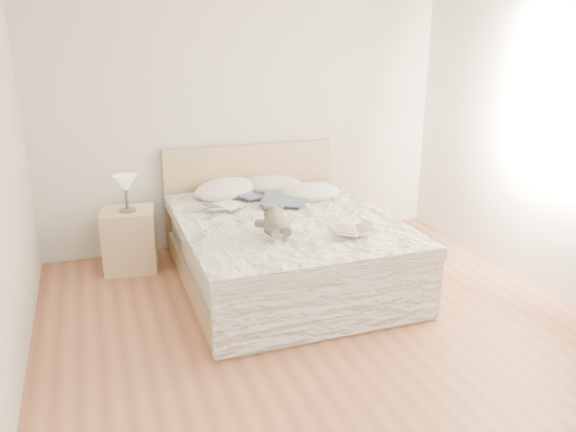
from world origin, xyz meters
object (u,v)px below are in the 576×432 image
object	(u,v)px
bed	(283,246)
nightstand	(130,240)
teddy_bear	(276,232)
photo_book	(221,207)
childrens_book	(355,230)
table_lamp	(126,186)

from	to	relation	value
bed	nightstand	size ratio (longest dim) A/B	3.83
bed	teddy_bear	xyz separation A→B (m)	(-0.24, -0.55, 0.34)
bed	teddy_bear	bearing A→B (deg)	-113.59
bed	nightstand	world-z (taller)	bed
photo_book	childrens_book	world-z (taller)	photo_book
photo_book	nightstand	bearing A→B (deg)	128.57
nightstand	photo_book	world-z (taller)	photo_book
bed	childrens_book	world-z (taller)	bed
nightstand	table_lamp	size ratio (longest dim) A/B	1.74
bed	teddy_bear	world-z (taller)	bed
photo_book	teddy_bear	bearing A→B (deg)	-97.49
photo_book	childrens_book	xyz separation A→B (m)	(0.82, -0.93, 0.00)
nightstand	photo_book	xyz separation A→B (m)	(0.75, -0.40, 0.35)
table_lamp	childrens_book	size ratio (longest dim) A/B	0.99
photo_book	teddy_bear	xyz separation A→B (m)	(0.23, -0.81, 0.02)
table_lamp	childrens_book	xyz separation A→B (m)	(1.57, -1.30, -0.16)
bed	childrens_book	size ratio (longest dim) A/B	6.59
photo_book	teddy_bear	world-z (taller)	teddy_bear
bed	table_lamp	distance (m)	1.45
table_lamp	childrens_book	distance (m)	2.04
table_lamp	teddy_bear	size ratio (longest dim) A/B	0.93
bed	photo_book	size ratio (longest dim) A/B	6.75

